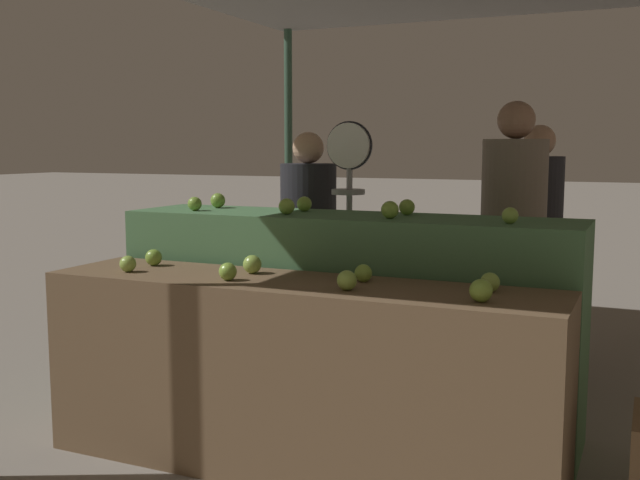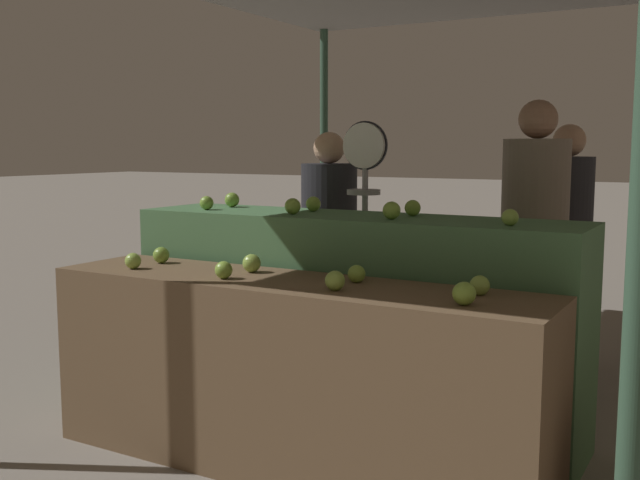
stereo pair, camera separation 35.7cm
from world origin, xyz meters
The scene contains 22 objects.
ground_plane centered at (0.00, 0.00, 0.00)m, with size 60.00×60.00×0.00m, color gray.
display_counter_front centered at (0.00, 0.00, 0.44)m, with size 2.37×0.55×0.87m, color brown.
display_counter_back centered at (0.00, 0.60, 0.56)m, with size 2.37×0.55×1.12m, color #4C7A4C.
apple_front_0 centered at (-0.84, -0.10, 0.91)m, with size 0.08×0.08×0.08m, color #8EB247.
apple_front_1 centered at (-0.28, -0.10, 0.91)m, with size 0.08×0.08×0.08m, color #84AD3D.
apple_front_2 centered at (0.29, -0.10, 0.91)m, with size 0.08×0.08×0.08m, color #8EB247.
apple_front_3 centered at (0.85, -0.11, 0.92)m, with size 0.09×0.09×0.09m, color #84AD3D.
apple_front_4 centered at (-0.84, 0.10, 0.91)m, with size 0.08×0.08×0.08m, color #7AA338.
apple_front_5 centered at (-0.27, 0.10, 0.91)m, with size 0.09×0.09×0.09m, color #8EB247.
apple_front_6 centered at (0.28, 0.11, 0.91)m, with size 0.08×0.08×0.08m, color #84AD3D.
apple_front_7 centered at (0.84, 0.11, 0.91)m, with size 0.08×0.08×0.08m, color #8EB247.
apple_back_0 centered at (-0.84, 0.49, 1.16)m, with size 0.08×0.08×0.08m, color #7AA338.
apple_back_1 centered at (-0.29, 0.50, 1.16)m, with size 0.08×0.08×0.08m, color #84AD3D.
apple_back_2 centered at (0.27, 0.50, 1.16)m, with size 0.09×0.09×0.09m, color #84AD3D.
apple_back_3 centered at (0.85, 0.49, 1.15)m, with size 0.08×0.08×0.08m, color #8EB247.
apple_back_4 centered at (-0.83, 0.71, 1.16)m, with size 0.08×0.08×0.08m, color #7AA338.
apple_back_5 centered at (-0.28, 0.70, 1.16)m, with size 0.08×0.08×0.08m, color #84AD3D.
apple_back_6 centered at (0.29, 0.71, 1.16)m, with size 0.08×0.08×0.08m, color #84AD3D.
produce_scale centered at (-0.23, 1.21, 1.18)m, with size 0.29×0.20×1.61m.
person_vendor_at_scale centered at (-0.63, 1.50, 0.89)m, with size 0.42×0.42×1.56m.
person_customer_left centered at (0.71, 2.31, 0.93)m, with size 0.38×0.38×1.61m.
person_customer_right centered at (0.66, 1.70, 1.00)m, with size 0.53×0.53×1.74m.
Camera 2 is at (1.75, -2.78, 1.46)m, focal length 42.00 mm.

